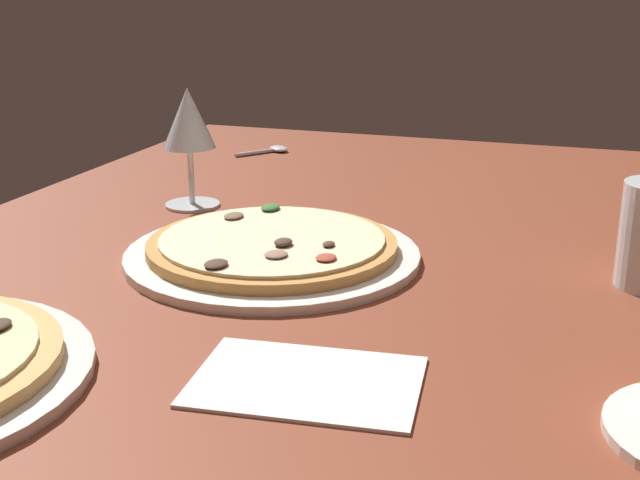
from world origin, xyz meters
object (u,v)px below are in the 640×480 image
paper_menu (306,381)px  spoon (273,150)px  pizza_main (272,249)px  wine_glass_far (189,124)px

paper_menu → spoon: (-79.13, -34.18, 0.31)cm
pizza_main → paper_menu: pizza_main is taller
wine_glass_far → paper_menu: bearing=36.2°
pizza_main → wine_glass_far: (-16.82, -18.32, 10.06)cm
wine_glass_far → spoon: 37.61cm
wine_glass_far → spoon: size_ratio=1.70×
pizza_main → paper_menu: 29.56cm
spoon → pizza_main: bearing=21.6°
wine_glass_far → spoon: bearing=-176.0°
paper_menu → wine_glass_far: bearing=-149.6°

